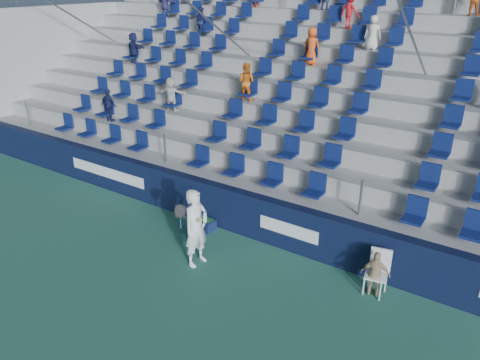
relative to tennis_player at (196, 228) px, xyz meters
The scene contains 7 objects.
ground 1.65m from the tennis_player, 88.04° to the right, with size 70.00×70.00×0.00m, color #2F6D55.
sponsor_wall 1.84m from the tennis_player, 88.46° to the left, with size 24.00×0.32×1.20m.
grandstand 7.00m from the tennis_player, 89.69° to the left, with size 24.00×8.17×6.63m.
tennis_player is the anchor object (origin of this frame).
line_judge_chair 4.14m from the tennis_player, 18.60° to the left, with size 0.53×0.54×1.02m.
line_judge 4.10m from the tennis_player, 16.52° to the left, with size 0.62×0.26×1.05m, color tan.
ball_bin 1.83m from the tennis_player, 121.33° to the left, with size 0.57×0.41×0.30m.
Camera 1 is at (6.08, -5.97, 6.32)m, focal length 35.00 mm.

